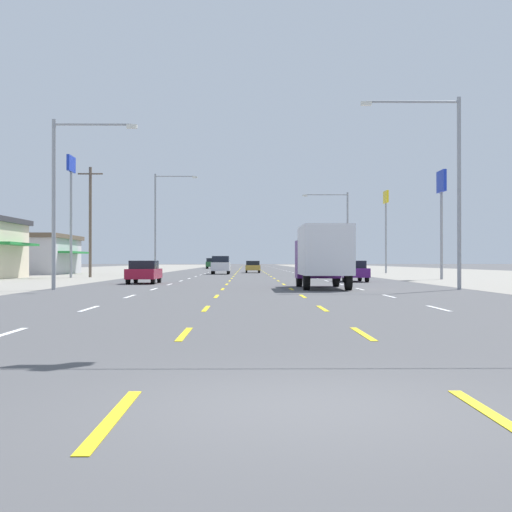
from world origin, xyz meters
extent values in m
plane|color=#4C4C4F|center=(0.00, 66.00, 0.00)|extent=(572.00, 572.00, 0.00)
cube|color=gray|center=(-24.75, 66.00, 0.00)|extent=(28.00, 440.00, 0.01)
cube|color=gray|center=(24.75, 66.00, 0.00)|extent=(28.00, 440.00, 0.01)
cube|color=white|center=(-5.25, 7.00, 0.01)|extent=(0.14, 2.60, 0.01)
cube|color=white|center=(-5.25, 14.50, 0.01)|extent=(0.14, 2.60, 0.01)
cube|color=white|center=(-5.25, 22.00, 0.01)|extent=(0.14, 2.60, 0.01)
cube|color=white|center=(-5.25, 29.50, 0.01)|extent=(0.14, 2.60, 0.01)
cube|color=white|center=(-5.25, 37.00, 0.01)|extent=(0.14, 2.60, 0.01)
cube|color=white|center=(-5.25, 44.50, 0.01)|extent=(0.14, 2.60, 0.01)
cube|color=white|center=(-5.25, 52.00, 0.01)|extent=(0.14, 2.60, 0.01)
cube|color=white|center=(-5.25, 59.50, 0.01)|extent=(0.14, 2.60, 0.01)
cube|color=white|center=(-5.25, 67.00, 0.01)|extent=(0.14, 2.60, 0.01)
cube|color=white|center=(-5.25, 74.50, 0.01)|extent=(0.14, 2.60, 0.01)
cube|color=white|center=(-5.25, 82.00, 0.01)|extent=(0.14, 2.60, 0.01)
cube|color=white|center=(-5.25, 89.50, 0.01)|extent=(0.14, 2.60, 0.01)
cube|color=white|center=(-5.25, 97.00, 0.01)|extent=(0.14, 2.60, 0.01)
cube|color=white|center=(-5.25, 104.50, 0.01)|extent=(0.14, 2.60, 0.01)
cube|color=white|center=(-5.25, 112.00, 0.01)|extent=(0.14, 2.60, 0.01)
cube|color=white|center=(-5.25, 119.50, 0.01)|extent=(0.14, 2.60, 0.01)
cube|color=white|center=(-5.25, 127.00, 0.01)|extent=(0.14, 2.60, 0.01)
cube|color=white|center=(-5.25, 134.50, 0.01)|extent=(0.14, 2.60, 0.01)
cube|color=white|center=(-5.25, 142.00, 0.01)|extent=(0.14, 2.60, 0.01)
cube|color=white|center=(-5.25, 149.50, 0.01)|extent=(0.14, 2.60, 0.01)
cube|color=white|center=(-5.25, 157.00, 0.01)|extent=(0.14, 2.60, 0.01)
cube|color=white|center=(-5.25, 164.50, 0.01)|extent=(0.14, 2.60, 0.01)
cube|color=white|center=(-5.25, 172.00, 0.01)|extent=(0.14, 2.60, 0.01)
cube|color=white|center=(-5.25, 179.50, 0.01)|extent=(0.14, 2.60, 0.01)
cube|color=white|center=(-5.25, 187.00, 0.01)|extent=(0.14, 2.60, 0.01)
cube|color=white|center=(-5.25, 194.50, 0.01)|extent=(0.14, 2.60, 0.01)
cube|color=white|center=(-5.25, 202.00, 0.01)|extent=(0.14, 2.60, 0.01)
cube|color=white|center=(-5.25, 209.50, 0.01)|extent=(0.14, 2.60, 0.01)
cube|color=white|center=(-5.25, 217.00, 0.01)|extent=(0.14, 2.60, 0.01)
cube|color=yellow|center=(-1.75, -0.50, 0.01)|extent=(0.14, 2.60, 0.01)
cube|color=yellow|center=(-1.75, 7.00, 0.01)|extent=(0.14, 2.60, 0.01)
cube|color=yellow|center=(-1.75, 14.50, 0.01)|extent=(0.14, 2.60, 0.01)
cube|color=yellow|center=(-1.75, 22.00, 0.01)|extent=(0.14, 2.60, 0.01)
cube|color=yellow|center=(-1.75, 29.50, 0.01)|extent=(0.14, 2.60, 0.01)
cube|color=yellow|center=(-1.75, 37.00, 0.01)|extent=(0.14, 2.60, 0.01)
cube|color=yellow|center=(-1.75, 44.50, 0.01)|extent=(0.14, 2.60, 0.01)
cube|color=yellow|center=(-1.75, 52.00, 0.01)|extent=(0.14, 2.60, 0.01)
cube|color=yellow|center=(-1.75, 59.50, 0.01)|extent=(0.14, 2.60, 0.01)
cube|color=yellow|center=(-1.75, 67.00, 0.01)|extent=(0.14, 2.60, 0.01)
cube|color=yellow|center=(-1.75, 74.50, 0.01)|extent=(0.14, 2.60, 0.01)
cube|color=yellow|center=(-1.75, 82.00, 0.01)|extent=(0.14, 2.60, 0.01)
cube|color=yellow|center=(-1.75, 89.50, 0.01)|extent=(0.14, 2.60, 0.01)
cube|color=yellow|center=(-1.75, 97.00, 0.01)|extent=(0.14, 2.60, 0.01)
cube|color=yellow|center=(-1.75, 104.50, 0.01)|extent=(0.14, 2.60, 0.01)
cube|color=yellow|center=(-1.75, 112.00, 0.01)|extent=(0.14, 2.60, 0.01)
cube|color=yellow|center=(-1.75, 119.50, 0.01)|extent=(0.14, 2.60, 0.01)
cube|color=yellow|center=(-1.75, 127.00, 0.01)|extent=(0.14, 2.60, 0.01)
cube|color=yellow|center=(-1.75, 134.50, 0.01)|extent=(0.14, 2.60, 0.01)
cube|color=yellow|center=(-1.75, 142.00, 0.01)|extent=(0.14, 2.60, 0.01)
cube|color=yellow|center=(-1.75, 149.50, 0.01)|extent=(0.14, 2.60, 0.01)
cube|color=yellow|center=(-1.75, 157.00, 0.01)|extent=(0.14, 2.60, 0.01)
cube|color=yellow|center=(-1.75, 164.50, 0.01)|extent=(0.14, 2.60, 0.01)
cube|color=yellow|center=(-1.75, 172.00, 0.01)|extent=(0.14, 2.60, 0.01)
cube|color=yellow|center=(-1.75, 179.50, 0.01)|extent=(0.14, 2.60, 0.01)
cube|color=yellow|center=(-1.75, 187.00, 0.01)|extent=(0.14, 2.60, 0.01)
cube|color=yellow|center=(-1.75, 194.50, 0.01)|extent=(0.14, 2.60, 0.01)
cube|color=yellow|center=(-1.75, 202.00, 0.01)|extent=(0.14, 2.60, 0.01)
cube|color=yellow|center=(-1.75, 209.50, 0.01)|extent=(0.14, 2.60, 0.01)
cube|color=yellow|center=(-1.75, 217.00, 0.01)|extent=(0.14, 2.60, 0.01)
cube|color=yellow|center=(1.75, -0.50, 0.01)|extent=(0.14, 2.60, 0.01)
cube|color=yellow|center=(1.75, 7.00, 0.01)|extent=(0.14, 2.60, 0.01)
cube|color=yellow|center=(1.75, 14.50, 0.01)|extent=(0.14, 2.60, 0.01)
cube|color=yellow|center=(1.75, 22.00, 0.01)|extent=(0.14, 2.60, 0.01)
cube|color=yellow|center=(1.75, 29.50, 0.01)|extent=(0.14, 2.60, 0.01)
cube|color=yellow|center=(1.75, 37.00, 0.01)|extent=(0.14, 2.60, 0.01)
cube|color=yellow|center=(1.75, 44.50, 0.01)|extent=(0.14, 2.60, 0.01)
cube|color=yellow|center=(1.75, 52.00, 0.01)|extent=(0.14, 2.60, 0.01)
cube|color=yellow|center=(1.75, 59.50, 0.01)|extent=(0.14, 2.60, 0.01)
cube|color=yellow|center=(1.75, 67.00, 0.01)|extent=(0.14, 2.60, 0.01)
cube|color=yellow|center=(1.75, 74.50, 0.01)|extent=(0.14, 2.60, 0.01)
cube|color=yellow|center=(1.75, 82.00, 0.01)|extent=(0.14, 2.60, 0.01)
cube|color=yellow|center=(1.75, 89.50, 0.01)|extent=(0.14, 2.60, 0.01)
cube|color=yellow|center=(1.75, 97.00, 0.01)|extent=(0.14, 2.60, 0.01)
cube|color=yellow|center=(1.75, 104.50, 0.01)|extent=(0.14, 2.60, 0.01)
cube|color=yellow|center=(1.75, 112.00, 0.01)|extent=(0.14, 2.60, 0.01)
cube|color=yellow|center=(1.75, 119.50, 0.01)|extent=(0.14, 2.60, 0.01)
cube|color=yellow|center=(1.75, 127.00, 0.01)|extent=(0.14, 2.60, 0.01)
cube|color=yellow|center=(1.75, 134.50, 0.01)|extent=(0.14, 2.60, 0.01)
cube|color=yellow|center=(1.75, 142.00, 0.01)|extent=(0.14, 2.60, 0.01)
cube|color=yellow|center=(1.75, 149.50, 0.01)|extent=(0.14, 2.60, 0.01)
cube|color=yellow|center=(1.75, 157.00, 0.01)|extent=(0.14, 2.60, 0.01)
cube|color=yellow|center=(1.75, 164.50, 0.01)|extent=(0.14, 2.60, 0.01)
cube|color=yellow|center=(1.75, 172.00, 0.01)|extent=(0.14, 2.60, 0.01)
cube|color=yellow|center=(1.75, 179.50, 0.01)|extent=(0.14, 2.60, 0.01)
cube|color=yellow|center=(1.75, 187.00, 0.01)|extent=(0.14, 2.60, 0.01)
cube|color=yellow|center=(1.75, 194.50, 0.01)|extent=(0.14, 2.60, 0.01)
cube|color=yellow|center=(1.75, 202.00, 0.01)|extent=(0.14, 2.60, 0.01)
cube|color=yellow|center=(1.75, 209.50, 0.01)|extent=(0.14, 2.60, 0.01)
cube|color=yellow|center=(1.75, 217.00, 0.01)|extent=(0.14, 2.60, 0.01)
cube|color=white|center=(5.25, 14.50, 0.01)|extent=(0.14, 2.60, 0.01)
cube|color=white|center=(5.25, 22.00, 0.01)|extent=(0.14, 2.60, 0.01)
cube|color=white|center=(5.25, 29.50, 0.01)|extent=(0.14, 2.60, 0.01)
cube|color=white|center=(5.25, 37.00, 0.01)|extent=(0.14, 2.60, 0.01)
cube|color=white|center=(5.25, 44.50, 0.01)|extent=(0.14, 2.60, 0.01)
cube|color=white|center=(5.25, 52.00, 0.01)|extent=(0.14, 2.60, 0.01)
cube|color=white|center=(5.25, 59.50, 0.01)|extent=(0.14, 2.60, 0.01)
cube|color=white|center=(5.25, 67.00, 0.01)|extent=(0.14, 2.60, 0.01)
cube|color=white|center=(5.25, 74.50, 0.01)|extent=(0.14, 2.60, 0.01)
cube|color=white|center=(5.25, 82.00, 0.01)|extent=(0.14, 2.60, 0.01)
cube|color=white|center=(5.25, 89.50, 0.01)|extent=(0.14, 2.60, 0.01)
cube|color=white|center=(5.25, 97.00, 0.01)|extent=(0.14, 2.60, 0.01)
cube|color=white|center=(5.25, 104.50, 0.01)|extent=(0.14, 2.60, 0.01)
cube|color=white|center=(5.25, 112.00, 0.01)|extent=(0.14, 2.60, 0.01)
cube|color=white|center=(5.25, 119.50, 0.01)|extent=(0.14, 2.60, 0.01)
cube|color=white|center=(5.25, 127.00, 0.01)|extent=(0.14, 2.60, 0.01)
cube|color=white|center=(5.25, 134.50, 0.01)|extent=(0.14, 2.60, 0.01)
cube|color=white|center=(5.25, 142.00, 0.01)|extent=(0.14, 2.60, 0.01)
cube|color=white|center=(5.25, 149.50, 0.01)|extent=(0.14, 2.60, 0.01)
cube|color=white|center=(5.25, 157.00, 0.01)|extent=(0.14, 2.60, 0.01)
cube|color=white|center=(5.25, 164.50, 0.01)|extent=(0.14, 2.60, 0.01)
cube|color=white|center=(5.25, 172.00, 0.01)|extent=(0.14, 2.60, 0.01)
cube|color=white|center=(5.25, 179.50, 0.01)|extent=(0.14, 2.60, 0.01)
cube|color=white|center=(5.25, 187.00, 0.01)|extent=(0.14, 2.60, 0.01)
cube|color=white|center=(5.25, 194.50, 0.01)|extent=(0.14, 2.60, 0.01)
cube|color=white|center=(5.25, 202.00, 0.01)|extent=(0.14, 2.60, 0.01)
cube|color=white|center=(5.25, 209.50, 0.01)|extent=(0.14, 2.60, 0.01)
cube|color=white|center=(5.25, 217.00, 0.01)|extent=(0.14, 2.60, 0.01)
cube|color=#4C196B|center=(3.44, 33.11, 1.53)|extent=(2.40, 1.90, 2.10)
cube|color=silver|center=(3.44, 29.41, 1.98)|extent=(2.40, 5.10, 2.50)
cylinder|color=black|center=(2.41, 33.06, 0.48)|extent=(0.30, 0.96, 0.96)
cylinder|color=black|center=(4.47, 33.06, 0.48)|extent=(0.30, 0.96, 0.96)
cylinder|color=black|center=(2.41, 28.16, 0.48)|extent=(0.30, 0.96, 0.96)
cylinder|color=black|center=(4.47, 28.16, 0.48)|extent=(0.30, 0.96, 0.96)
cube|color=maroon|center=(-7.06, 38.75, 0.63)|extent=(1.80, 4.50, 0.62)
cube|color=black|center=(-7.06, 38.65, 1.20)|extent=(1.62, 2.10, 0.52)
cylinder|color=black|center=(-7.83, 40.30, 0.32)|extent=(0.22, 0.64, 0.64)
cylinder|color=black|center=(-6.29, 40.30, 0.32)|extent=(0.22, 0.64, 0.64)
cylinder|color=black|center=(-7.83, 37.20, 0.32)|extent=(0.22, 0.64, 0.64)
cylinder|color=black|center=(-6.29, 37.20, 0.32)|extent=(0.22, 0.64, 0.64)
cube|color=#4C196B|center=(6.85, 42.98, 0.63)|extent=(1.80, 4.50, 0.62)
cube|color=black|center=(6.85, 42.88, 1.20)|extent=(1.62, 2.10, 0.52)
cylinder|color=black|center=(6.08, 44.53, 0.32)|extent=(0.22, 0.64, 0.64)
cylinder|color=black|center=(7.62, 44.53, 0.32)|extent=(0.22, 0.64, 0.64)
cylinder|color=black|center=(6.08, 41.43, 0.32)|extent=(0.22, 0.64, 0.64)
cylinder|color=black|center=(7.62, 41.43, 0.32)|extent=(0.22, 0.64, 0.64)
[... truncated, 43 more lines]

